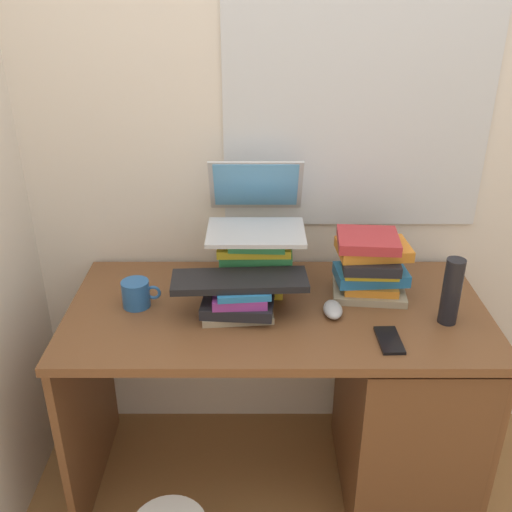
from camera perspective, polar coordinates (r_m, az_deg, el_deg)
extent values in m
plane|color=olive|center=(2.38, 1.79, -20.56)|extent=(6.00, 6.00, 0.00)
cube|color=silver|center=(2.05, 2.02, 13.93)|extent=(6.00, 0.05, 2.60)
cube|color=silver|center=(2.04, 9.87, 13.51)|extent=(0.90, 0.01, 0.80)
cube|color=brown|center=(1.91, 2.10, -5.38)|extent=(1.35, 0.65, 0.03)
cube|color=brown|center=(2.21, -15.99, -13.44)|extent=(0.02, 0.60, 0.72)
cube|color=brown|center=(2.26, 19.50, -13.20)|extent=(0.02, 0.60, 0.72)
cube|color=brown|center=(2.17, 14.24, -14.11)|extent=(0.41, 0.55, 0.68)
cube|color=yellow|center=(2.00, 0.17, -2.87)|extent=(0.18, 0.15, 0.03)
cube|color=#B22D33|center=(1.98, 0.01, -2.17)|extent=(0.21, 0.17, 0.03)
cube|color=yellow|center=(1.96, -0.18, -1.52)|extent=(0.17, 0.18, 0.02)
cube|color=#338C4C|center=(1.95, -0.08, -0.93)|extent=(0.21, 0.18, 0.02)
cube|color=#338C4C|center=(1.94, 0.06, -0.04)|extent=(0.24, 0.13, 0.04)
cube|color=yellow|center=(1.93, -0.19, 0.90)|extent=(0.24, 0.14, 0.03)
cube|color=#338C4C|center=(1.90, 0.17, 1.51)|extent=(0.19, 0.14, 0.03)
cube|color=gray|center=(1.86, -1.80, -5.46)|extent=(0.23, 0.15, 0.02)
cube|color=black|center=(1.86, -1.69, -4.48)|extent=(0.24, 0.20, 0.04)
cube|color=#8C338C|center=(1.84, -1.61, -3.58)|extent=(0.17, 0.19, 0.03)
cube|color=#2672B2|center=(1.82, -1.29, -2.96)|extent=(0.18, 0.18, 0.02)
cube|color=gray|center=(2.01, 10.92, -3.38)|extent=(0.25, 0.19, 0.02)
cube|color=orange|center=(1.99, 11.08, -2.79)|extent=(0.19, 0.14, 0.03)
cube|color=#2672B2|center=(1.99, 11.13, -1.77)|extent=(0.24, 0.15, 0.04)
cube|color=yellow|center=(1.96, 11.00, -1.15)|extent=(0.18, 0.15, 0.02)
cube|color=black|center=(1.94, 11.03, -0.44)|extent=(0.19, 0.19, 0.03)
cube|color=orange|center=(1.94, 11.37, 0.67)|extent=(0.24, 0.17, 0.04)
cube|color=#B22D33|center=(1.92, 10.87, 1.52)|extent=(0.21, 0.19, 0.03)
cube|color=#B7BABF|center=(1.90, 0.03, 2.31)|extent=(0.32, 0.22, 0.01)
cube|color=#B7BABF|center=(2.01, 0.03, 6.87)|extent=(0.32, 0.10, 0.20)
cube|color=#59A5E5|center=(2.00, 0.03, 6.89)|extent=(0.29, 0.09, 0.17)
cube|color=black|center=(1.81, -1.56, -2.41)|extent=(0.43, 0.16, 0.02)
ellipsoid|color=#A5A8AD|center=(1.87, 7.51, -5.17)|extent=(0.06, 0.10, 0.04)
cylinder|color=#265999|center=(1.93, -11.55, -3.61)|extent=(0.09, 0.09, 0.09)
torus|color=#265999|center=(1.92, -9.90, -3.51)|extent=(0.05, 0.01, 0.05)
cylinder|color=black|center=(1.87, 18.49, -3.30)|extent=(0.06, 0.06, 0.21)
cube|color=black|center=(1.78, 12.85, -7.99)|extent=(0.07, 0.14, 0.01)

